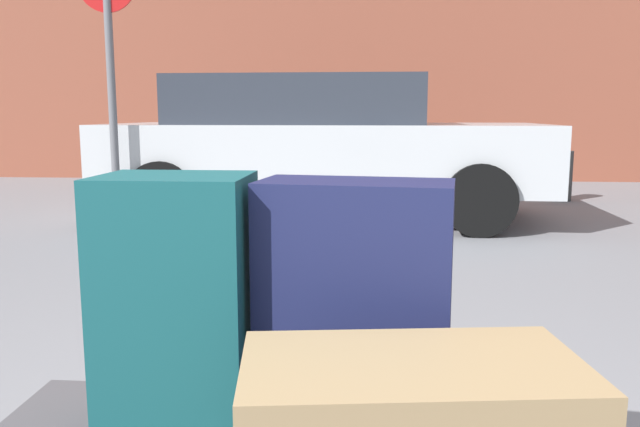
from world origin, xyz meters
TOP-DOWN VIEW (x-y plane):
  - suitcase_navy_front_right at (0.16, 0.18)m, footprint 0.44×0.26m
  - suitcase_teal_rear_left at (-0.24, 0.18)m, footprint 0.33×0.26m
  - parked_car at (-0.32, 5.30)m, footprint 4.33×1.98m
  - bollard_kerb_near at (2.53, 6.85)m, footprint 0.27×0.27m
  - no_parking_sign at (-2.05, 4.30)m, footprint 0.50×0.07m

SIDE VIEW (x-z plane):
  - bollard_kerb_near at x=2.53m, z-range 0.00..0.61m
  - suitcase_navy_front_right at x=0.16m, z-range 0.34..0.92m
  - suitcase_teal_rear_left at x=-0.24m, z-range 0.34..0.93m
  - parked_car at x=-0.32m, z-range 0.05..1.47m
  - no_parking_sign at x=-2.05m, z-range 0.28..2.69m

